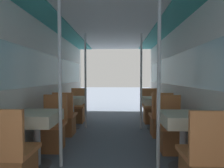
% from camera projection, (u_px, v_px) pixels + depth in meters
% --- Properties ---
extents(wall_left, '(0.05, 6.78, 2.30)m').
position_uv_depth(wall_left, '(42.00, 80.00, 3.42)').
color(wall_left, silver).
rests_on(wall_left, ground_plane).
extents(wall_right, '(0.05, 6.78, 2.30)m').
position_uv_depth(wall_right, '(184.00, 80.00, 3.31)').
color(wall_right, silver).
rests_on(wall_right, ground_plane).
extents(ceiling_panel, '(2.76, 6.78, 0.07)m').
position_uv_depth(ceiling_panel, '(112.00, 20.00, 3.32)').
color(ceiling_panel, silver).
rests_on(ceiling_panel, wall_left).
extents(dining_table_left_0, '(0.58, 0.58, 0.76)m').
position_uv_depth(dining_table_left_0, '(37.00, 121.00, 2.44)').
color(dining_table_left_0, '#4C4C51').
rests_on(dining_table_left_0, ground_plane).
extents(chair_left_near_0, '(0.42, 0.42, 0.93)m').
position_uv_depth(chair_left_near_0, '(14.00, 165.00, 1.90)').
color(chair_left_near_0, '#9C5B31').
rests_on(chair_left_near_0, ground_plane).
extents(chair_left_far_0, '(0.42, 0.42, 0.93)m').
position_uv_depth(chair_left_far_0, '(52.00, 133.00, 3.00)').
color(chair_left_far_0, '#9C5B31').
rests_on(chair_left_far_0, ground_plane).
extents(support_pole_left_0, '(0.05, 0.05, 2.30)m').
position_uv_depth(support_pole_left_0, '(60.00, 84.00, 2.40)').
color(support_pole_left_0, silver).
rests_on(support_pole_left_0, ground_plane).
extents(dining_table_left_1, '(0.58, 0.58, 0.76)m').
position_uv_depth(dining_table_left_1, '(72.00, 102.00, 4.28)').
color(dining_table_left_1, '#4C4C51').
rests_on(dining_table_left_1, ground_plane).
extents(chair_left_near_1, '(0.42, 0.42, 0.93)m').
position_uv_depth(chair_left_near_1, '(65.00, 122.00, 3.74)').
color(chair_left_near_1, '#9C5B31').
rests_on(chair_left_near_1, ground_plane).
extents(chair_left_far_1, '(0.42, 0.42, 0.93)m').
position_uv_depth(chair_left_far_1, '(78.00, 112.00, 4.84)').
color(chair_left_far_1, '#9C5B31').
rests_on(chair_left_far_1, ground_plane).
extents(support_pole_left_1, '(0.05, 0.05, 2.30)m').
position_uv_depth(support_pole_left_1, '(86.00, 81.00, 4.25)').
color(support_pole_left_1, silver).
rests_on(support_pole_left_1, ground_plane).
extents(dining_table_right_0, '(0.58, 0.58, 0.76)m').
position_uv_depth(dining_table_right_0, '(183.00, 122.00, 2.36)').
color(dining_table_right_0, '#4C4C51').
rests_on(dining_table_right_0, ground_plane).
extents(chair_right_far_0, '(0.42, 0.42, 0.93)m').
position_uv_depth(chair_right_far_0, '(171.00, 134.00, 2.92)').
color(chair_right_far_0, '#9C5B31').
rests_on(chair_right_far_0, ground_plane).
extents(support_pole_right_0, '(0.05, 0.05, 2.30)m').
position_uv_depth(support_pole_right_0, '(159.00, 84.00, 2.35)').
color(support_pole_right_0, silver).
rests_on(support_pole_right_0, ground_plane).
extents(dining_table_right_1, '(0.58, 0.58, 0.76)m').
position_uv_depth(dining_table_right_1, '(155.00, 102.00, 4.20)').
color(dining_table_right_1, '#4C4C51').
rests_on(dining_table_right_1, ground_plane).
extents(chair_right_near_1, '(0.42, 0.42, 0.93)m').
position_uv_depth(chair_right_near_1, '(160.00, 123.00, 3.67)').
color(chair_right_near_1, '#9C5B31').
rests_on(chair_right_near_1, ground_plane).
extents(chair_right_far_1, '(0.42, 0.42, 0.93)m').
position_uv_depth(chair_right_far_1, '(151.00, 112.00, 4.77)').
color(chair_right_far_1, '#9C5B31').
rests_on(chair_right_far_1, ground_plane).
extents(support_pole_right_1, '(0.05, 0.05, 2.30)m').
position_uv_depth(support_pole_right_1, '(141.00, 81.00, 4.20)').
color(support_pole_right_1, silver).
rests_on(support_pole_right_1, ground_plane).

